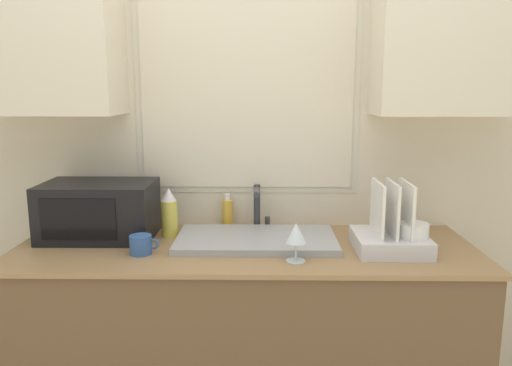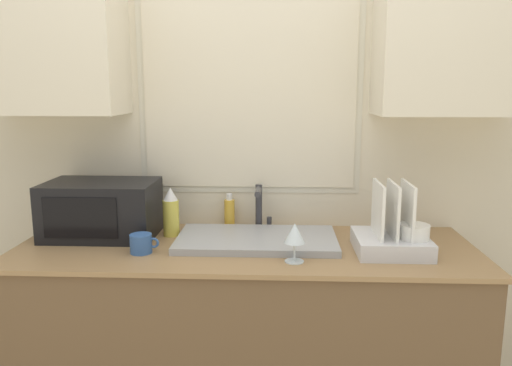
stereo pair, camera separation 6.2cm
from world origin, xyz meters
TOP-DOWN VIEW (x-y plane):
  - countertop at (0.00, 0.33)m, footprint 1.96×0.69m
  - wall_back at (0.00, 0.65)m, footprint 6.00×0.38m
  - sink_basin at (0.05, 0.37)m, footprint 0.69×0.38m
  - faucet at (0.05, 0.56)m, footprint 0.08×0.17m
  - microwave at (-0.66, 0.44)m, footprint 0.49×0.32m
  - dish_rack at (0.61, 0.27)m, footprint 0.29×0.29m
  - spray_bottle at (-0.35, 0.46)m, footprint 0.07×0.07m
  - soap_bottle at (-0.10, 0.61)m, footprint 0.05×0.05m
  - mug_near_sink at (-0.42, 0.21)m, footprint 0.12×0.09m
  - wine_glass at (0.20, 0.13)m, footprint 0.08×0.08m

SIDE VIEW (x-z plane):
  - countertop at x=0.00m, z-range 0.00..0.90m
  - sink_basin at x=0.05m, z-range 0.90..0.93m
  - mug_near_sink at x=-0.42m, z-range 0.90..0.98m
  - dish_rack at x=0.61m, z-range 0.82..1.11m
  - soap_bottle at x=-0.10m, z-range 0.89..1.05m
  - spray_bottle at x=-0.35m, z-range 0.89..1.12m
  - wine_glass at x=0.20m, z-range 0.93..1.09m
  - microwave at x=-0.66m, z-range 0.90..1.15m
  - faucet at x=0.05m, z-range 0.92..1.13m
  - wall_back at x=0.00m, z-range 0.10..2.70m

